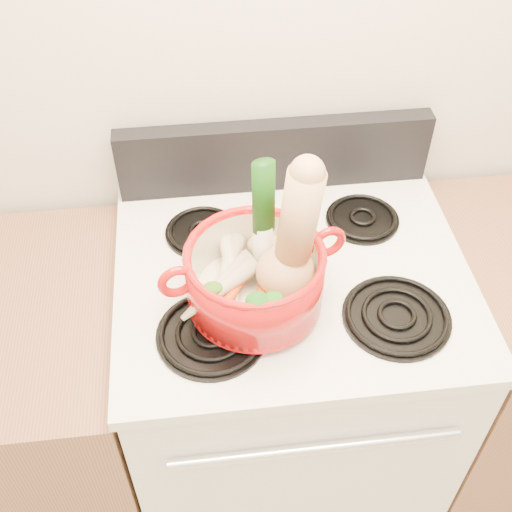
{
  "coord_description": "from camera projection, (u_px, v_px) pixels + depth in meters",
  "views": [
    {
      "loc": [
        -0.19,
        0.45,
        1.98
      ],
      "look_at": [
        -0.09,
        1.29,
        1.12
      ],
      "focal_mm": 45.0,
      "sensor_mm": 36.0,
      "label": 1
    }
  ],
  "objects": [
    {
      "name": "ginger",
      "position": [
        269.0,
        247.0,
        1.36
      ],
      "size": [
        0.11,
        0.09,
        0.05
      ],
      "primitive_type": "ellipsoid",
      "rotation": [
        0.0,
        0.0,
        -0.32
      ],
      "color": "tan",
      "rests_on": "dutch_oven"
    },
    {
      "name": "burner_front_left",
      "position": [
        212.0,
        333.0,
        1.28
      ],
      "size": [
        0.22,
        0.22,
        0.02
      ],
      "primitive_type": "cylinder",
      "color": "black",
      "rests_on": "cooktop"
    },
    {
      "name": "carrot_0",
      "position": [
        261.0,
        299.0,
        1.27
      ],
      "size": [
        0.07,
        0.18,
        0.05
      ],
      "primitive_type": "cone",
      "rotation": [
        1.66,
        0.0,
        -0.19
      ],
      "color": "#D0450A",
      "rests_on": "dutch_oven"
    },
    {
      "name": "parsnip_0",
      "position": [
        223.0,
        279.0,
        1.3
      ],
      "size": [
        0.11,
        0.22,
        0.06
      ],
      "primitive_type": "cone",
      "rotation": [
        1.66,
        0.0,
        -0.34
      ],
      "color": "beige",
      "rests_on": "dutch_oven"
    },
    {
      "name": "leek",
      "position": [
        263.0,
        221.0,
        1.24
      ],
      "size": [
        0.06,
        0.06,
        0.3
      ],
      "primitive_type": "cylinder",
      "rotation": [
        -0.03,
        0.0,
        0.26
      ],
      "color": "silver",
      "rests_on": "dutch_oven"
    },
    {
      "name": "pot_handle_left",
      "position": [
        177.0,
        282.0,
        1.21
      ],
      "size": [
        0.08,
        0.03,
        0.08
      ],
      "primitive_type": "torus",
      "rotation": [
        1.57,
        0.0,
        0.23
      ],
      "color": "#B40F0F",
      "rests_on": "dutch_oven"
    },
    {
      "name": "cooktop",
      "position": [
        292.0,
        274.0,
        1.42
      ],
      "size": [
        0.78,
        0.67,
        0.03
      ],
      "primitive_type": "cube",
      "color": "white",
      "rests_on": "stove_body"
    },
    {
      "name": "carrot_1",
      "position": [
        232.0,
        296.0,
        1.27
      ],
      "size": [
        0.11,
        0.13,
        0.04
      ],
      "primitive_type": "cone",
      "rotation": [
        1.66,
        0.0,
        -0.67
      ],
      "color": "#C9480A",
      "rests_on": "dutch_oven"
    },
    {
      "name": "stove_body",
      "position": [
        285.0,
        391.0,
        1.76
      ],
      "size": [
        0.76,
        0.65,
        0.92
      ],
      "primitive_type": "cube",
      "color": "white",
      "rests_on": "floor"
    },
    {
      "name": "burner_back_right",
      "position": [
        362.0,
        218.0,
        1.52
      ],
      "size": [
        0.17,
        0.17,
        0.02
      ],
      "primitive_type": "cylinder",
      "color": "black",
      "rests_on": "cooktop"
    },
    {
      "name": "wall_back",
      "position": [
        274.0,
        45.0,
        1.41
      ],
      "size": [
        3.5,
        0.02,
        2.6
      ],
      "primitive_type": "cube",
      "color": "silver",
      "rests_on": "floor"
    },
    {
      "name": "parsnip_2",
      "position": [
        230.0,
        261.0,
        1.32
      ],
      "size": [
        0.05,
        0.2,
        0.06
      ],
      "primitive_type": "cone",
      "rotation": [
        1.66,
        0.0,
        0.05
      ],
      "color": "#EFE3C2",
      "rests_on": "dutch_oven"
    },
    {
      "name": "pot_handle_right",
      "position": [
        328.0,
        242.0,
        1.29
      ],
      "size": [
        0.08,
        0.03,
        0.08
      ],
      "primitive_type": "torus",
      "rotation": [
        1.57,
        0.0,
        0.23
      ],
      "color": "#B40F0F",
      "rests_on": "dutch_oven"
    },
    {
      "name": "control_backsplash",
      "position": [
        275.0,
        155.0,
        1.56
      ],
      "size": [
        0.76,
        0.05,
        0.18
      ],
      "primitive_type": "cube",
      "color": "black",
      "rests_on": "cooktop"
    },
    {
      "name": "dutch_oven",
      "position": [
        255.0,
        277.0,
        1.28
      ],
      "size": [
        0.33,
        0.33,
        0.14
      ],
      "primitive_type": "cylinder",
      "rotation": [
        0.0,
        0.0,
        0.23
      ],
      "color": "#B40F0F",
      "rests_on": "burner_front_left"
    },
    {
      "name": "oven_handle",
      "position": [
        316.0,
        449.0,
        1.3
      ],
      "size": [
        0.6,
        0.02,
        0.02
      ],
      "primitive_type": "cylinder",
      "rotation": [
        0.0,
        1.57,
        0.0
      ],
      "color": "silver",
      "rests_on": "stove_body"
    },
    {
      "name": "parsnip_3",
      "position": [
        219.0,
        290.0,
        1.26
      ],
      "size": [
        0.18,
        0.14,
        0.06
      ],
      "primitive_type": "cone",
      "rotation": [
        1.66,
        0.0,
        -0.96
      ],
      "color": "beige",
      "rests_on": "dutch_oven"
    },
    {
      "name": "squash",
      "position": [
        287.0,
        236.0,
        1.21
      ],
      "size": [
        0.16,
        0.13,
        0.31
      ],
      "primitive_type": null,
      "rotation": [
        0.0,
        0.09,
        -0.05
      ],
      "color": "tan",
      "rests_on": "dutch_oven"
    },
    {
      "name": "carrot_2",
      "position": [
        277.0,
        301.0,
        1.25
      ],
      "size": [
        0.06,
        0.16,
        0.04
      ],
      "primitive_type": "cone",
      "rotation": [
        1.66,
        0.0,
        -0.2
      ],
      "color": "#D6480A",
      "rests_on": "dutch_oven"
    },
    {
      "name": "burner_front_right",
      "position": [
        397.0,
        315.0,
        1.31
      ],
      "size": [
        0.22,
        0.22,
        0.02
      ],
      "primitive_type": "cylinder",
      "color": "black",
      "rests_on": "cooktop"
    },
    {
      "name": "burner_back_left",
      "position": [
        202.0,
        231.0,
        1.49
      ],
      "size": [
        0.17,
        0.17,
        0.02
      ],
      "primitive_type": "cylinder",
      "color": "black",
      "rests_on": "cooktop"
    },
    {
      "name": "parsnip_1",
      "position": [
        216.0,
        286.0,
        1.28
      ],
      "size": [
        0.18,
        0.16,
        0.06
      ],
      "primitive_type": "cone",
      "rotation": [
        1.66,
        0.0,
        -0.87
      ],
      "color": "beige",
      "rests_on": "dutch_oven"
    }
  ]
}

